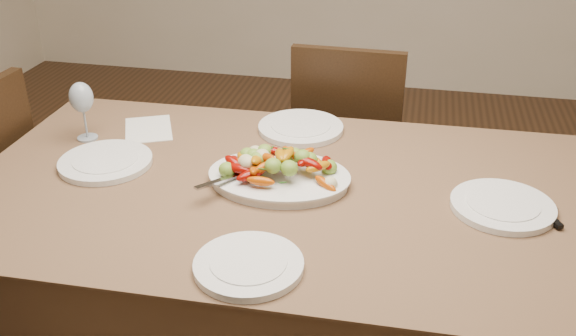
# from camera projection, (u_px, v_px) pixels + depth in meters

# --- Properties ---
(dining_table) EXTENTS (1.86, 1.07, 0.76)m
(dining_table) POSITION_uv_depth(u_px,v_px,m) (288.00, 294.00, 1.98)
(dining_table) COLOR brown
(dining_table) RESTS_ON ground
(chair_far) EXTENTS (0.43, 0.43, 0.95)m
(chair_far) POSITION_uv_depth(u_px,v_px,m) (351.00, 145.00, 2.69)
(chair_far) COLOR black
(chair_far) RESTS_ON ground
(serving_platter) EXTENTS (0.40, 0.30, 0.02)m
(serving_platter) POSITION_uv_depth(u_px,v_px,m) (279.00, 179.00, 1.82)
(serving_platter) COLOR white
(serving_platter) RESTS_ON dining_table
(roasted_vegetables) EXTENTS (0.33, 0.22, 0.09)m
(roasted_vegetables) POSITION_uv_depth(u_px,v_px,m) (279.00, 161.00, 1.79)
(roasted_vegetables) COLOR #710702
(roasted_vegetables) RESTS_ON serving_platter
(serving_spoon) EXTENTS (0.27, 0.20, 0.03)m
(serving_spoon) POSITION_uv_depth(u_px,v_px,m) (254.00, 172.00, 1.78)
(serving_spoon) COLOR #9EA0A8
(serving_spoon) RESTS_ON serving_platter
(plate_left) EXTENTS (0.28, 0.28, 0.02)m
(plate_left) POSITION_uv_depth(u_px,v_px,m) (106.00, 162.00, 1.92)
(plate_left) COLOR white
(plate_left) RESTS_ON dining_table
(plate_right) EXTENTS (0.27, 0.27, 0.02)m
(plate_right) POSITION_uv_depth(u_px,v_px,m) (502.00, 206.00, 1.70)
(plate_right) COLOR white
(plate_right) RESTS_ON dining_table
(plate_far) EXTENTS (0.28, 0.28, 0.02)m
(plate_far) POSITION_uv_depth(u_px,v_px,m) (301.00, 128.00, 2.14)
(plate_far) COLOR white
(plate_far) RESTS_ON dining_table
(plate_near) EXTENTS (0.25, 0.25, 0.02)m
(plate_near) POSITION_uv_depth(u_px,v_px,m) (249.00, 265.00, 1.47)
(plate_near) COLOR white
(plate_near) RESTS_ON dining_table
(wine_glass) EXTENTS (0.08, 0.08, 0.20)m
(wine_glass) POSITION_uv_depth(u_px,v_px,m) (83.00, 110.00, 2.04)
(wine_glass) COLOR #8C99A5
(wine_glass) RESTS_ON dining_table
(menu_card) EXTENTS (0.22, 0.25, 0.00)m
(menu_card) POSITION_uv_depth(u_px,v_px,m) (148.00, 129.00, 2.15)
(menu_card) COLOR silver
(menu_card) RESTS_ON dining_table
(table_knife) EXTENTS (0.10, 0.19, 0.01)m
(table_knife) POSITION_uv_depth(u_px,v_px,m) (547.00, 211.00, 1.68)
(table_knife) COLOR #9EA0A8
(table_knife) RESTS_ON dining_table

